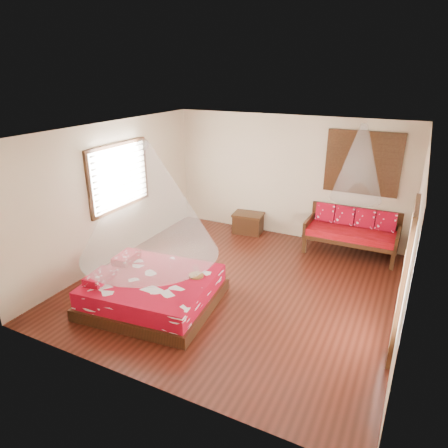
# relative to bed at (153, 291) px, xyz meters

# --- Properties ---
(room) EXTENTS (5.54, 5.54, 2.84)m
(room) POSITION_rel_bed_xyz_m (1.01, 1.19, 1.15)
(room) COLOR #33120B
(room) RESTS_ON ground
(bed) EXTENTS (2.22, 2.05, 0.64)m
(bed) POSITION_rel_bed_xyz_m (0.00, 0.00, 0.00)
(bed) COLOR black
(bed) RESTS_ON floor
(daybed) EXTENTS (1.89, 0.84, 0.97)m
(daybed) POSITION_rel_bed_xyz_m (2.61, 3.57, 0.27)
(daybed) COLOR black
(daybed) RESTS_ON floor
(storage_chest) EXTENTS (0.76, 0.59, 0.49)m
(storage_chest) POSITION_rel_bed_xyz_m (0.18, 3.64, -0.00)
(storage_chest) COLOR black
(storage_chest) RESTS_ON floor
(shutter_panel) EXTENTS (1.52, 0.06, 1.32)m
(shutter_panel) POSITION_rel_bed_xyz_m (2.61, 3.90, 1.65)
(shutter_panel) COLOR black
(shutter_panel) RESTS_ON wall_back
(window_left) EXTENTS (0.10, 1.74, 1.34)m
(window_left) POSITION_rel_bed_xyz_m (-1.70, 1.39, 1.45)
(window_left) COLOR black
(window_left) RESTS_ON wall_left
(glazed_door) EXTENTS (0.08, 1.02, 2.16)m
(glazed_door) POSITION_rel_bed_xyz_m (3.73, 0.59, 0.82)
(glazed_door) COLOR black
(glazed_door) RESTS_ON floor
(wine_tray) EXTENTS (0.25, 0.25, 0.20)m
(wine_tray) POSITION_rel_bed_xyz_m (0.64, 0.37, 0.30)
(wine_tray) COLOR brown
(wine_tray) RESTS_ON bed
(mosquito_net_main) EXTENTS (2.19, 2.19, 1.80)m
(mosquito_net_main) POSITION_rel_bed_xyz_m (0.02, 0.00, 1.60)
(mosquito_net_main) COLOR white
(mosquito_net_main) RESTS_ON ceiling
(mosquito_net_daybed) EXTENTS (1.02, 1.02, 1.50)m
(mosquito_net_daybed) POSITION_rel_bed_xyz_m (2.61, 3.44, 1.75)
(mosquito_net_daybed) COLOR white
(mosquito_net_daybed) RESTS_ON ceiling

